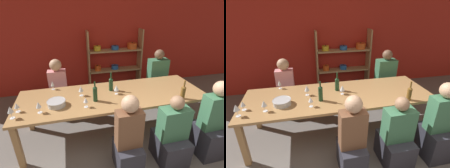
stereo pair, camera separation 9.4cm
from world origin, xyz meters
The scene contains 20 objects.
wall_back_red centered at (0.00, 3.83, 1.35)m, with size 8.80×0.06×2.70m.
shelf_unit centered at (0.34, 3.63, 0.64)m, with size 1.44×0.30×1.59m.
dining_table centered at (-0.18, 1.83, 0.71)m, with size 3.13×1.04×0.78m.
mixing_bowl centered at (-1.10, 1.70, 0.83)m, with size 0.28×0.28×0.09m.
wine_bottle_green centered at (0.86, 1.42, 0.90)m, with size 0.07×0.07×0.32m.
wine_bottle_dark centered at (-0.51, 1.69, 0.91)m, with size 0.07×0.07×0.33m.
wine_bottle_amber centered at (-0.19, 2.00, 0.91)m, with size 0.07×0.07×0.33m.
wine_glass_red_a centered at (-1.67, 1.51, 0.91)m, with size 0.08×0.08×0.18m.
wine_glass_red_b centered at (-1.64, 1.66, 0.88)m, with size 0.07×0.07×0.14m.
wine_glass_empty_a centered at (-0.13, 1.84, 0.89)m, with size 0.08×0.08×0.16m.
wine_glass_white_a centered at (-0.03, 1.41, 0.90)m, with size 0.07×0.07×0.17m.
wine_glass_white_b centered at (-1.18, 2.29, 0.89)m, with size 0.06×0.06×0.16m.
wine_glass_red_c centered at (-0.72, 1.93, 0.90)m, with size 0.08×0.08×0.18m.
wine_glass_empty_b centered at (-1.33, 1.56, 0.90)m, with size 0.08×0.08×0.17m.
wine_glass_empty_c centered at (-0.68, 1.55, 0.89)m, with size 0.07×0.07×0.16m.
person_near_a centered at (0.47, 1.01, 0.39)m, with size 0.41×0.51×1.09m.
person_far_a centered at (-1.12, 2.68, 0.47)m, with size 0.35×0.43×1.22m.
person_near_b centered at (1.10, 0.98, 0.47)m, with size 0.36×0.46×1.24m.
person_far_b centered at (1.08, 2.67, 0.47)m, with size 0.43×0.54×1.28m.
person_near_c centered at (-0.19, 1.01, 0.45)m, with size 0.35×0.43×1.19m.
Camera 2 is at (-0.76, -0.72, 2.18)m, focal length 28.00 mm.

